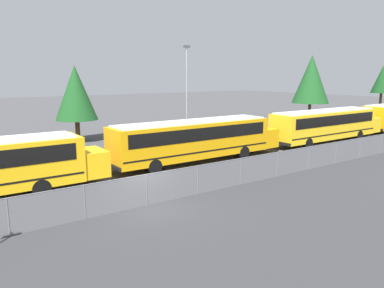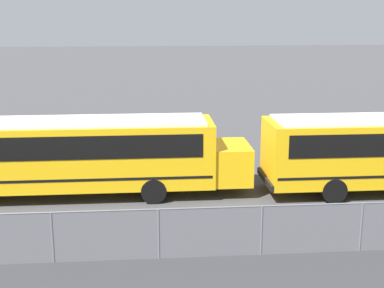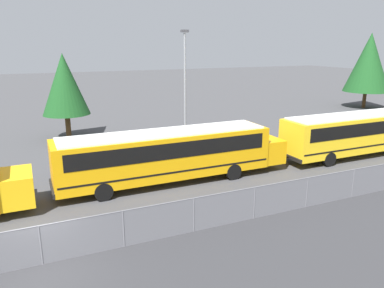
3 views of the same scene
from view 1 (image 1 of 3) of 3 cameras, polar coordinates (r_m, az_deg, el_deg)
The scene contains 9 objects.
ground_plane at distance 18.65m, azimuth -6.88°, elevation -9.25°, with size 200.00×200.00×0.00m, color #424244.
road_strip at distance 14.06m, azimuth 5.30°, elevation -16.05°, with size 162.77×12.00×0.01m.
fence at distance 18.39m, azimuth -6.93°, elevation -6.89°, with size 128.84×0.07×1.58m.
school_bus_4 at distance 27.03m, azimuth 0.72°, elevation 1.00°, with size 14.06×2.61×3.06m.
school_bus_5 at distance 37.33m, azimuth 19.89°, elevation 3.00°, with size 14.06×2.61×3.06m.
light_pole at distance 34.61m, azimuth -0.80°, elevation 8.10°, with size 0.60×0.24×8.89m.
tree_0 at distance 36.94m, azimuth -17.31°, elevation 7.43°, with size 3.91×3.91×7.17m.
tree_2 at distance 76.29m, azimuth 27.01°, elevation 8.75°, with size 3.75×3.75×7.95m.
tree_3 at distance 59.93m, azimuth 17.70°, elevation 9.38°, with size 5.50×5.50×9.22m.
Camera 1 is at (-8.23, -15.52, 6.27)m, focal length 35.00 mm.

